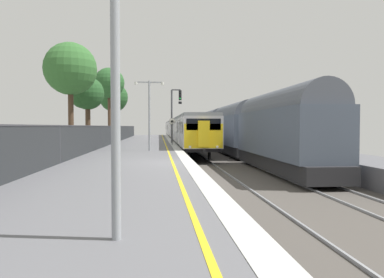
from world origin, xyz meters
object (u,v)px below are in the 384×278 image
at_px(freight_train_adjacent_track, 223,127).
at_px(platform_lamp_near, 115,16).
at_px(signal_gantry, 174,110).
at_px(speed_limit_sign, 172,128).
at_px(platform_lamp_mid, 149,109).
at_px(background_tree_back, 86,95).
at_px(background_tree_centre, 70,71).
at_px(commuter_train_at_platform, 178,129).
at_px(background_tree_right, 114,99).
at_px(background_tree_left, 110,84).

distance_m(freight_train_adjacent_track, platform_lamp_near, 35.19).
distance_m(signal_gantry, speed_limit_sign, 4.10).
distance_m(platform_lamp_mid, background_tree_back, 9.68).
distance_m(freight_train_adjacent_track, signal_gantry, 6.47).
relative_size(speed_limit_sign, platform_lamp_near, 0.44).
xyz_separation_m(freight_train_adjacent_track, background_tree_back, (-13.44, -6.93, 2.89)).
height_order(freight_train_adjacent_track, background_tree_centre, background_tree_centre).
xyz_separation_m(commuter_train_at_platform, background_tree_right, (-9.34, -4.44, 4.36)).
xyz_separation_m(speed_limit_sign, background_tree_right, (-7.50, 19.06, 4.06)).
xyz_separation_m(speed_limit_sign, platform_lamp_near, (-1.87, -27.74, 1.72)).
xyz_separation_m(commuter_train_at_platform, background_tree_back, (-9.44, -23.89, 3.20)).
bearing_deg(background_tree_right, platform_lamp_mid, -78.26).
height_order(platform_lamp_near, background_tree_right, background_tree_right).
bearing_deg(platform_lamp_mid, background_tree_back, 126.80).
height_order(freight_train_adjacent_track, signal_gantry, signal_gantry).
relative_size(freight_train_adjacent_track, background_tree_back, 8.48).
xyz_separation_m(platform_lamp_near, background_tree_centre, (-6.02, 22.87, 2.61)).
height_order(speed_limit_sign, background_tree_right, background_tree_right).
distance_m(platform_lamp_mid, background_tree_right, 27.81).
distance_m(background_tree_left, background_tree_centre, 15.23).
relative_size(platform_lamp_near, background_tree_left, 0.65).
height_order(commuter_train_at_platform, freight_train_adjacent_track, freight_train_adjacent_track).
bearing_deg(platform_lamp_mid, background_tree_left, 105.50).
xyz_separation_m(commuter_train_at_platform, signal_gantry, (-1.49, -19.86, 2.12)).
bearing_deg(background_tree_left, signal_gantry, -42.32).
height_order(commuter_train_at_platform, speed_limit_sign, commuter_train_at_platform).
xyz_separation_m(signal_gantry, background_tree_right, (-7.86, 15.41, 2.24)).
xyz_separation_m(background_tree_left, background_tree_centre, (-0.93, -15.18, -0.76)).
bearing_deg(platform_lamp_near, background_tree_right, 96.86).
bearing_deg(platform_lamp_mid, speed_limit_sign, 76.89).
distance_m(platform_lamp_near, platform_lamp_mid, 19.71).
xyz_separation_m(signal_gantry, platform_lamp_mid, (-2.23, -11.68, -0.49)).
height_order(commuter_train_at_platform, background_tree_centre, background_tree_centre).
xyz_separation_m(signal_gantry, background_tree_back, (-7.95, -4.03, 1.08)).
xyz_separation_m(background_tree_centre, background_tree_right, (0.39, 23.93, -0.27)).
height_order(platform_lamp_near, platform_lamp_mid, platform_lamp_near).
bearing_deg(background_tree_right, speed_limit_sign, -68.53).
bearing_deg(background_tree_left, commuter_train_at_platform, 56.29).
bearing_deg(background_tree_back, speed_limit_sign, 2.87).
xyz_separation_m(background_tree_right, background_tree_back, (-0.09, -19.45, -1.15)).
xyz_separation_m(commuter_train_at_platform, freight_train_adjacent_track, (4.00, -16.96, 0.32)).
bearing_deg(background_tree_left, speed_limit_sign, -55.99).
distance_m(signal_gantry, background_tree_back, 8.98).
xyz_separation_m(freight_train_adjacent_track, background_tree_centre, (-13.74, -11.42, 4.31)).
bearing_deg(background_tree_left, background_tree_centre, -93.50).
height_order(platform_lamp_near, background_tree_left, background_tree_left).
height_order(signal_gantry, platform_lamp_mid, signal_gantry).
bearing_deg(background_tree_right, signal_gantry, -62.99).
xyz_separation_m(background_tree_left, background_tree_right, (-0.54, 8.75, -1.02)).
height_order(freight_train_adjacent_track, platform_lamp_mid, platform_lamp_mid).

